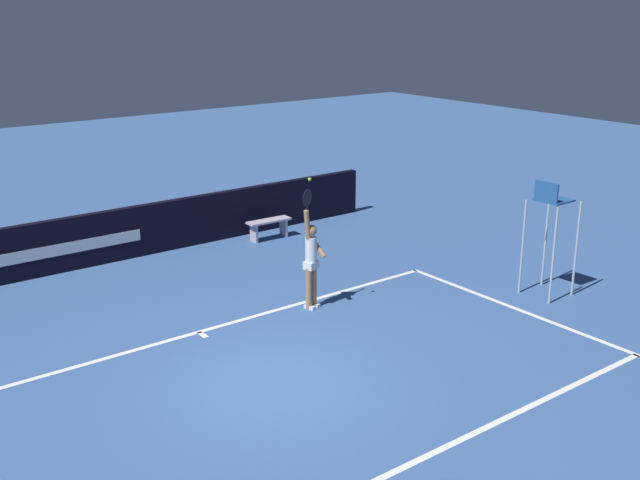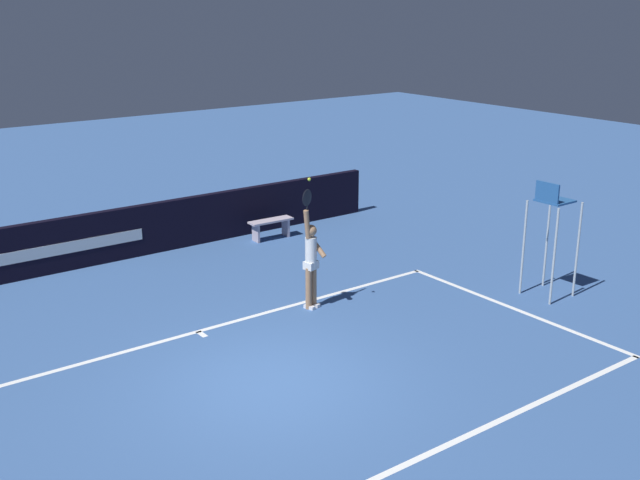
# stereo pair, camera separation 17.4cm
# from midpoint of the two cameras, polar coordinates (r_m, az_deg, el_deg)

# --- Properties ---
(ground_plane) EXTENTS (60.00, 60.00, 0.00)m
(ground_plane) POSITION_cam_midpoint_polar(r_m,az_deg,el_deg) (12.88, -3.74, -10.62)
(ground_plane) COLOR #385C94
(court_lines) EXTENTS (11.59, 5.72, 0.00)m
(court_lines) POSITION_cam_midpoint_polar(r_m,az_deg,el_deg) (12.74, -3.26, -10.93)
(court_lines) COLOR white
(court_lines) RESTS_ON ground
(back_wall) EXTENTS (15.87, 0.20, 1.27)m
(back_wall) POSITION_cam_midpoint_polar(r_m,az_deg,el_deg) (18.94, -16.56, 0.07)
(back_wall) COLOR black
(back_wall) RESTS_ON ground
(tennis_player) EXTENTS (0.51, 0.47, 2.54)m
(tennis_player) POSITION_cam_midpoint_polar(r_m,az_deg,el_deg) (15.46, -0.99, -1.42)
(tennis_player) COLOR #A27753
(tennis_player) RESTS_ON ground
(tennis_ball) EXTENTS (0.07, 0.07, 0.07)m
(tennis_ball) POSITION_cam_midpoint_polar(r_m,az_deg,el_deg) (14.63, -1.12, 4.53)
(tennis_ball) COLOR #C7E230
(umpire_chair) EXTENTS (0.83, 0.83, 2.50)m
(umpire_chair) POSITION_cam_midpoint_polar(r_m,az_deg,el_deg) (16.67, 16.45, 1.40)
(umpire_chair) COLOR #AFBABE
(umpire_chair) RESTS_ON ground
(courtside_bench_far) EXTENTS (1.22, 0.40, 0.52)m
(courtside_bench_far) POSITION_cam_midpoint_polar(r_m,az_deg,el_deg) (20.24, -4.07, 1.12)
(courtside_bench_far) COLOR #B8A9B7
(courtside_bench_far) RESTS_ON ground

